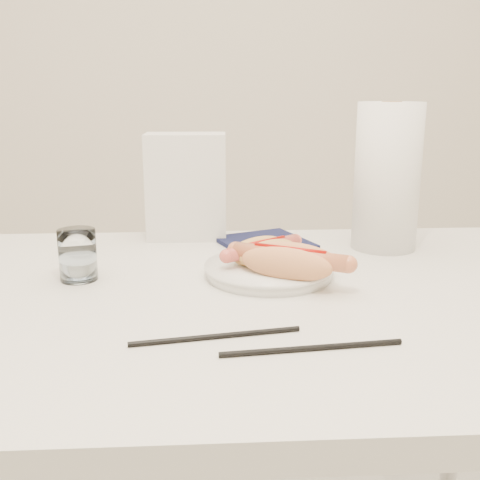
{
  "coord_description": "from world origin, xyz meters",
  "views": [
    {
      "loc": [
        -0.04,
        -0.86,
        1.06
      ],
      "look_at": [
        0.01,
        0.05,
        0.82
      ],
      "focal_mm": 43.8,
      "sensor_mm": 36.0,
      "label": 1
    }
  ],
  "objects": [
    {
      "name": "napkin_box",
      "position": [
        -0.08,
        0.35,
        0.86
      ],
      "size": [
        0.17,
        0.1,
        0.22
      ],
      "primitive_type": "cube",
      "rotation": [
        0.0,
        0.0,
        -0.03
      ],
      "color": "silver",
      "rests_on": "table"
    },
    {
      "name": "navy_napkin",
      "position": [
        0.08,
        0.28,
        0.75
      ],
      "size": [
        0.21,
        0.21,
        0.01
      ],
      "primitive_type": "cube",
      "rotation": [
        0.0,
        0.0,
        0.39
      ],
      "color": "#111638",
      "rests_on": "table"
    },
    {
      "name": "water_glass",
      "position": [
        -0.26,
        0.08,
        0.79
      ],
      "size": [
        0.06,
        0.06,
        0.09
      ],
      "primitive_type": "cylinder",
      "color": "silver",
      "rests_on": "table"
    },
    {
      "name": "paper_towel_roll",
      "position": [
        0.31,
        0.24,
        0.89
      ],
      "size": [
        0.16,
        0.16,
        0.28
      ],
      "primitive_type": "cylinder",
      "rotation": [
        0.0,
        0.0,
        -0.36
      ],
      "color": "white",
      "rests_on": "table"
    },
    {
      "name": "hotdog_left",
      "position": [
        0.05,
        0.1,
        0.79
      ],
      "size": [
        0.14,
        0.12,
        0.04
      ],
      "rotation": [
        0.0,
        0.0,
        0.63
      ],
      "color": "#DCA458",
      "rests_on": "plate"
    },
    {
      "name": "hotdog_right",
      "position": [
        0.09,
        0.02,
        0.79
      ],
      "size": [
        0.18,
        0.14,
        0.05
      ],
      "rotation": [
        0.0,
        0.0,
        -0.49
      ],
      "color": "#E9945B",
      "rests_on": "plate"
    },
    {
      "name": "plate",
      "position": [
        0.06,
        0.07,
        0.76
      ],
      "size": [
        0.21,
        0.21,
        0.02
      ],
      "primitive_type": "cylinder",
      "rotation": [
        0.0,
        0.0,
        -0.01
      ],
      "color": "white",
      "rests_on": "table"
    },
    {
      "name": "chopstick_far",
      "position": [
        0.08,
        -0.22,
        0.75
      ],
      "size": [
        0.23,
        0.03,
        0.01
      ],
      "primitive_type": "cylinder",
      "rotation": [
        0.0,
        1.57,
        0.11
      ],
      "color": "black",
      "rests_on": "table"
    },
    {
      "name": "table",
      "position": [
        0.0,
        0.0,
        0.69
      ],
      "size": [
        1.2,
        0.8,
        0.75
      ],
      "color": "silver",
      "rests_on": "ground"
    },
    {
      "name": "chopstick_near",
      "position": [
        -0.03,
        -0.17,
        0.75
      ],
      "size": [
        0.22,
        0.04,
        0.01
      ],
      "primitive_type": "cylinder",
      "rotation": [
        0.0,
        1.57,
        0.17
      ],
      "color": "black",
      "rests_on": "table"
    }
  ]
}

